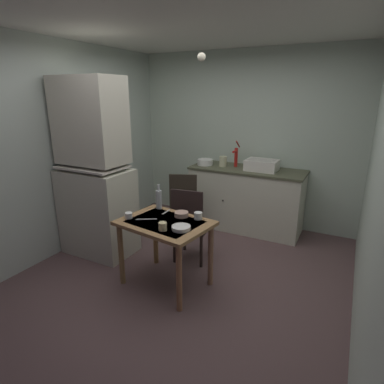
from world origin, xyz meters
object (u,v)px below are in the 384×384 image
object	(u,v)px
hand_pump	(236,156)
chair_far_side	(190,224)
mixing_bowl_counter	(205,162)
hutch_cabinet	(95,175)
chair_by_counter	(184,203)
glass_bottle	(159,199)
serving_bowl_wide	(181,214)
teacup_cream	(163,226)
sink_basin	(262,165)
dining_table	(165,232)

from	to	relation	value
hand_pump	chair_far_side	size ratio (longest dim) A/B	0.42
hand_pump	mixing_bowl_counter	bearing A→B (deg)	-168.24
hutch_cabinet	chair_by_counter	distance (m)	1.31
hand_pump	glass_bottle	xyz separation A→B (m)	(-0.33, -1.58, -0.26)
mixing_bowl_counter	hutch_cabinet	bearing A→B (deg)	-116.87
hand_pump	chair_far_side	world-z (taller)	hand_pump
serving_bowl_wide	teacup_cream	xyz separation A→B (m)	(0.02, -0.40, 0.02)
sink_basin	chair_by_counter	bearing A→B (deg)	-146.35
mixing_bowl_counter	serving_bowl_wide	world-z (taller)	mixing_bowl_counter
dining_table	chair_far_side	bearing A→B (deg)	89.82
teacup_cream	glass_bottle	bearing A→B (deg)	126.35
hutch_cabinet	glass_bottle	xyz separation A→B (m)	(0.90, 0.04, -0.18)
glass_bottle	chair_far_side	bearing A→B (deg)	43.17
serving_bowl_wide	hutch_cabinet	bearing A→B (deg)	177.32
sink_basin	chair_far_side	bearing A→B (deg)	-110.35
chair_by_counter	mixing_bowl_counter	bearing A→B (deg)	83.87
hutch_cabinet	mixing_bowl_counter	xyz separation A→B (m)	(0.77, 1.53, -0.04)
hutch_cabinet	teacup_cream	xyz separation A→B (m)	(1.26, -0.45, -0.25)
hutch_cabinet	hand_pump	bearing A→B (deg)	52.81
sink_basin	chair_far_side	size ratio (longest dim) A/B	0.47
sink_basin	teacup_cream	distance (m)	2.08
teacup_cream	sink_basin	bearing A→B (deg)	79.48
hand_pump	sink_basin	bearing A→B (deg)	-6.32
sink_basin	chair_far_side	world-z (taller)	sink_basin
hand_pump	hutch_cabinet	bearing A→B (deg)	-127.19
mixing_bowl_counter	chair_far_side	distance (m)	1.38
dining_table	teacup_cream	bearing A→B (deg)	-62.53
sink_basin	mixing_bowl_counter	size ratio (longest dim) A/B	1.85
glass_bottle	mixing_bowl_counter	bearing A→B (deg)	94.71
mixing_bowl_counter	teacup_cream	distance (m)	2.05
serving_bowl_wide	hand_pump	bearing A→B (deg)	90.39
sink_basin	teacup_cream	bearing A→B (deg)	-100.52
sink_basin	teacup_cream	world-z (taller)	sink_basin
mixing_bowl_counter	glass_bottle	bearing A→B (deg)	-85.29
sink_basin	hand_pump	distance (m)	0.42
dining_table	mixing_bowl_counter	bearing A→B (deg)	102.24
dining_table	hutch_cabinet	bearing A→B (deg)	167.32
sink_basin	glass_bottle	distance (m)	1.71
hand_pump	dining_table	world-z (taller)	hand_pump
mixing_bowl_counter	chair_by_counter	bearing A→B (deg)	-96.13
chair_far_side	teacup_cream	distance (m)	0.80
chair_far_side	glass_bottle	distance (m)	0.51
dining_table	teacup_cream	size ratio (longest dim) A/B	12.34
sink_basin	chair_by_counter	world-z (taller)	sink_basin
hutch_cabinet	glass_bottle	bearing A→B (deg)	2.76
sink_basin	hand_pump	world-z (taller)	hand_pump
mixing_bowl_counter	chair_by_counter	world-z (taller)	mixing_bowl_counter
hand_pump	serving_bowl_wide	distance (m)	1.72
hutch_cabinet	teacup_cream	world-z (taller)	hutch_cabinet
mixing_bowl_counter	serving_bowl_wide	size ratio (longest dim) A/B	1.58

